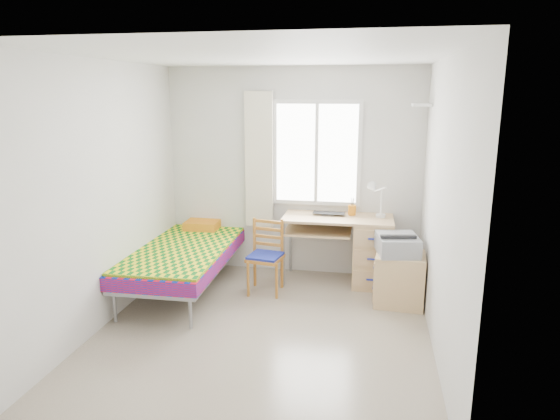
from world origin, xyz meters
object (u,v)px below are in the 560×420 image
(printer, at_px, (397,244))
(chair, at_px, (267,251))
(cabinet, at_px, (399,279))
(bed, at_px, (188,251))
(desk, at_px, (367,249))

(printer, bearing_deg, chair, 167.46)
(chair, height_order, cabinet, chair)
(bed, height_order, printer, bed)
(bed, bearing_deg, chair, 3.25)
(bed, distance_m, chair, 0.95)
(cabinet, xyz_separation_m, printer, (-0.04, 0.02, 0.39))
(desk, relative_size, printer, 2.40)
(desk, distance_m, chair, 1.22)
(chair, xyz_separation_m, cabinet, (1.51, -0.10, -0.19))
(desk, bearing_deg, bed, -166.59)
(desk, height_order, cabinet, desk)
(cabinet, height_order, printer, printer)
(desk, height_order, printer, desk)
(chair, bearing_deg, cabinet, 5.61)
(bed, bearing_deg, cabinet, -1.78)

